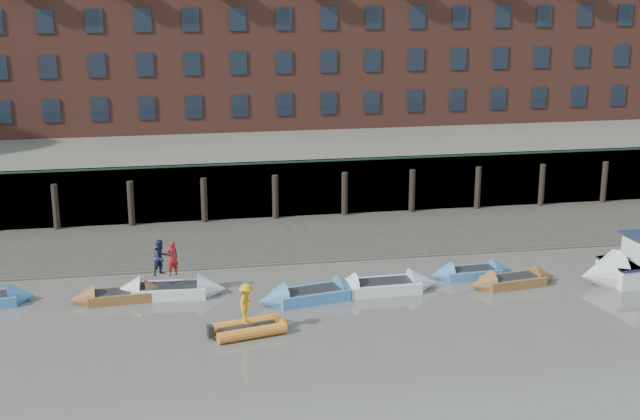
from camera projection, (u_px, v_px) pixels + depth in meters
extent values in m
plane|color=#625B55|center=(301.00, 401.00, 29.65)|extent=(220.00, 220.00, 0.00)
cube|color=#3D382F|center=(247.00, 241.00, 46.72)|extent=(110.00, 8.00, 0.50)
cube|color=#4C4336|center=(254.00, 262.00, 43.50)|extent=(110.00, 1.60, 0.10)
cube|color=#2D2A26|center=(239.00, 191.00, 50.47)|extent=(110.00, 0.80, 3.20)
cylinder|color=black|center=(56.00, 208.00, 48.23)|extent=(0.36, 0.36, 2.60)
cylinder|color=black|center=(131.00, 204.00, 48.91)|extent=(0.36, 0.36, 2.60)
cylinder|color=black|center=(204.00, 201.00, 49.59)|extent=(0.36, 0.36, 2.60)
cylinder|color=black|center=(275.00, 198.00, 50.27)|extent=(0.36, 0.36, 2.60)
cylinder|color=black|center=(345.00, 195.00, 50.96)|extent=(0.36, 0.36, 2.60)
cylinder|color=black|center=(412.00, 191.00, 51.64)|extent=(0.36, 0.36, 2.60)
cylinder|color=black|center=(478.00, 189.00, 52.32)|extent=(0.36, 0.36, 2.60)
cylinder|color=black|center=(542.00, 186.00, 53.00)|extent=(0.36, 0.36, 2.60)
cylinder|color=black|center=(604.00, 183.00, 53.68)|extent=(0.36, 0.36, 2.60)
cube|color=#264C2D|center=(239.00, 164.00, 49.74)|extent=(110.00, 0.06, 0.10)
cube|color=#5E594D|center=(222.00, 145.00, 63.37)|extent=(110.00, 28.00, 3.20)
cube|color=brown|center=(217.00, 35.00, 62.28)|extent=(80.00, 10.00, 12.00)
cube|color=black|center=(3.00, 112.00, 56.26)|extent=(1.10, 0.12, 1.50)
cube|color=black|center=(52.00, 111.00, 56.77)|extent=(1.10, 0.12, 1.50)
cube|color=black|center=(100.00, 109.00, 57.28)|extent=(1.10, 0.12, 1.50)
cube|color=black|center=(147.00, 108.00, 57.79)|extent=(1.10, 0.12, 1.50)
cube|color=black|center=(194.00, 107.00, 58.30)|extent=(1.10, 0.12, 1.50)
cube|color=black|center=(240.00, 106.00, 58.81)|extent=(1.10, 0.12, 1.50)
cube|color=black|center=(285.00, 104.00, 59.33)|extent=(1.10, 0.12, 1.50)
cube|color=black|center=(329.00, 103.00, 59.84)|extent=(1.10, 0.12, 1.50)
cube|color=black|center=(372.00, 102.00, 60.35)|extent=(1.10, 0.12, 1.50)
cube|color=black|center=(415.00, 101.00, 60.86)|extent=(1.10, 0.12, 1.50)
cube|color=black|center=(457.00, 100.00, 61.37)|extent=(1.10, 0.12, 1.50)
cube|color=black|center=(498.00, 99.00, 61.88)|extent=(1.10, 0.12, 1.50)
cube|color=black|center=(539.00, 97.00, 62.40)|extent=(1.10, 0.12, 1.50)
cube|color=black|center=(579.00, 96.00, 62.91)|extent=(1.10, 0.12, 1.50)
cube|color=black|center=(618.00, 95.00, 63.42)|extent=(1.10, 0.12, 1.50)
cube|color=black|center=(48.00, 67.00, 56.02)|extent=(1.10, 0.12, 1.50)
cube|color=black|center=(97.00, 66.00, 56.53)|extent=(1.10, 0.12, 1.50)
cube|color=black|center=(145.00, 65.00, 57.04)|extent=(1.10, 0.12, 1.50)
cube|color=black|center=(192.00, 64.00, 57.55)|extent=(1.10, 0.12, 1.50)
cube|color=black|center=(239.00, 63.00, 58.07)|extent=(1.10, 0.12, 1.50)
cube|color=black|center=(284.00, 62.00, 58.58)|extent=(1.10, 0.12, 1.50)
cube|color=black|center=(329.00, 61.00, 59.09)|extent=(1.10, 0.12, 1.50)
cube|color=black|center=(373.00, 60.00, 59.60)|extent=(1.10, 0.12, 1.50)
cube|color=black|center=(416.00, 60.00, 60.11)|extent=(1.10, 0.12, 1.50)
cube|color=black|center=(458.00, 59.00, 60.62)|extent=(1.10, 0.12, 1.50)
cube|color=black|center=(500.00, 58.00, 61.14)|extent=(1.10, 0.12, 1.50)
cube|color=black|center=(541.00, 57.00, 61.65)|extent=(1.10, 0.12, 1.50)
cube|color=black|center=(582.00, 56.00, 62.16)|extent=(1.10, 0.12, 1.50)
cube|color=black|center=(621.00, 56.00, 62.67)|extent=(1.10, 0.12, 1.50)
cube|color=black|center=(44.00, 21.00, 55.27)|extent=(1.10, 0.12, 1.50)
cube|color=black|center=(94.00, 21.00, 55.78)|extent=(1.10, 0.12, 1.50)
cube|color=black|center=(143.00, 20.00, 56.29)|extent=(1.10, 0.12, 1.50)
cube|color=black|center=(191.00, 20.00, 56.81)|extent=(1.10, 0.12, 1.50)
cube|color=black|center=(237.00, 19.00, 57.32)|extent=(1.10, 0.12, 1.50)
cube|color=black|center=(284.00, 19.00, 57.83)|extent=(1.10, 0.12, 1.50)
cube|color=black|center=(329.00, 18.00, 58.34)|extent=(1.10, 0.12, 1.50)
cube|color=black|center=(373.00, 18.00, 58.85)|extent=(1.10, 0.12, 1.50)
cube|color=black|center=(417.00, 17.00, 59.36)|extent=(1.10, 0.12, 1.50)
cube|color=black|center=(460.00, 17.00, 59.88)|extent=(1.10, 0.12, 1.50)
cube|color=black|center=(502.00, 16.00, 60.39)|extent=(1.10, 0.12, 1.50)
cube|color=black|center=(544.00, 16.00, 60.90)|extent=(1.10, 0.12, 1.50)
cube|color=black|center=(585.00, 15.00, 61.41)|extent=(1.10, 0.12, 1.50)
cube|color=black|center=(625.00, 15.00, 61.92)|extent=(1.10, 0.12, 1.50)
cone|color=#4078B4|center=(22.00, 296.00, 38.33)|extent=(1.39, 1.53, 1.33)
cube|color=brown|center=(120.00, 296.00, 38.45)|extent=(2.84, 1.47, 0.43)
cone|color=brown|center=(158.00, 292.00, 38.86)|extent=(1.17, 1.32, 1.24)
cone|color=brown|center=(82.00, 299.00, 38.05)|extent=(1.17, 1.32, 1.24)
cube|color=black|center=(120.00, 292.00, 38.40)|extent=(2.35, 1.12, 0.06)
cube|color=silver|center=(169.00, 291.00, 38.96)|extent=(3.27, 1.65, 0.50)
cone|color=silver|center=(212.00, 289.00, 39.15)|extent=(1.33, 1.52, 1.43)
cone|color=silver|center=(127.00, 292.00, 38.77)|extent=(1.33, 1.52, 1.43)
cube|color=black|center=(169.00, 286.00, 38.90)|extent=(2.71, 1.26, 0.06)
cube|color=#4078B4|center=(312.00, 295.00, 38.48)|extent=(3.35, 2.00, 0.49)
cone|color=#4078B4|center=(350.00, 289.00, 39.13)|extent=(1.47, 1.63, 1.41)
cone|color=#4078B4|center=(272.00, 301.00, 37.83)|extent=(1.47, 1.63, 1.41)
cube|color=black|center=(312.00, 290.00, 38.42)|extent=(2.77, 1.56, 0.06)
cube|color=silver|center=(383.00, 286.00, 39.47)|extent=(3.25, 1.56, 0.50)
cone|color=silver|center=(423.00, 283.00, 39.85)|extent=(1.30, 1.49, 1.44)
cone|color=silver|center=(342.00, 290.00, 39.09)|extent=(1.30, 1.49, 1.44)
cube|color=black|center=(383.00, 282.00, 39.41)|extent=(2.70, 1.18, 0.06)
cube|color=#4078B4|center=(472.00, 273.00, 41.38)|extent=(2.64, 1.28, 0.40)
cone|color=#4078B4|center=(502.00, 270.00, 41.70)|extent=(1.06, 1.21, 1.17)
cone|color=#4078B4|center=(441.00, 275.00, 41.06)|extent=(1.06, 1.21, 1.17)
cube|color=black|center=(472.00, 269.00, 41.33)|extent=(2.19, 0.97, 0.06)
cube|color=brown|center=(513.00, 281.00, 40.24)|extent=(2.93, 1.64, 0.43)
cone|color=brown|center=(544.00, 277.00, 40.73)|extent=(1.25, 1.39, 1.25)
cone|color=brown|center=(481.00, 285.00, 39.74)|extent=(1.25, 1.39, 1.25)
cube|color=black|center=(513.00, 277.00, 40.18)|extent=(2.42, 1.26, 0.06)
cylinder|color=orange|center=(244.00, 324.00, 35.41)|extent=(2.80, 1.08, 0.46)
cylinder|color=orange|center=(252.00, 333.00, 34.56)|extent=(2.80, 1.08, 0.46)
sphere|color=orange|center=(281.00, 323.00, 35.52)|extent=(0.53, 0.53, 0.53)
cube|color=black|center=(248.00, 328.00, 34.98)|extent=(2.43, 1.30, 0.16)
cone|color=silver|center=(600.00, 275.00, 40.25)|extent=(2.03, 2.35, 2.19)
imported|color=maroon|center=(172.00, 258.00, 38.55)|extent=(0.68, 0.59, 1.57)
imported|color=#19233F|center=(161.00, 257.00, 38.61)|extent=(0.98, 0.96, 1.60)
imported|color=orange|center=(246.00, 303.00, 34.62)|extent=(0.99, 1.21, 1.63)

